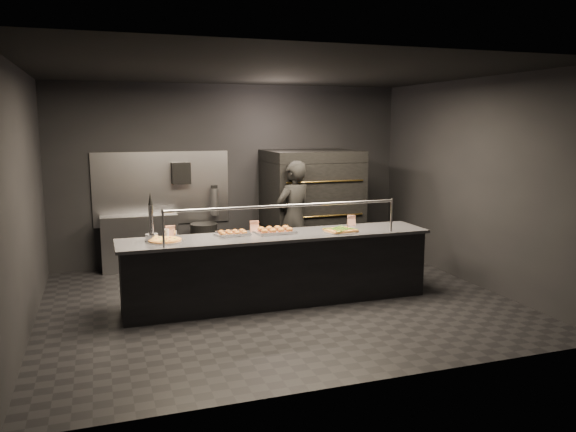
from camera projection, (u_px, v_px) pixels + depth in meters
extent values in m
plane|color=black|center=(278.00, 302.00, 7.48)|extent=(6.00, 6.00, 0.00)
plane|color=black|center=(277.00, 71.00, 6.99)|extent=(6.00, 6.00, 0.00)
cube|color=black|center=(233.00, 174.00, 9.57)|extent=(6.00, 0.04, 3.00)
cube|color=black|center=(365.00, 222.00, 4.90)|extent=(6.00, 0.04, 3.00)
cube|color=black|center=(23.00, 200.00, 6.28)|extent=(0.04, 5.00, 3.00)
cube|color=black|center=(473.00, 183.00, 8.19)|extent=(0.04, 5.00, 3.00)
cube|color=#99999E|center=(162.00, 188.00, 9.20)|extent=(2.20, 0.02, 1.20)
cube|color=black|center=(278.00, 270.00, 7.41)|extent=(4.00, 0.70, 0.88)
cube|color=#313136|center=(278.00, 236.00, 7.33)|extent=(4.10, 0.78, 0.04)
cylinder|color=#99999E|center=(163.00, 228.00, 6.53)|extent=(0.03, 0.03, 0.45)
cylinder|color=#99999E|center=(392.00, 215.00, 7.49)|extent=(0.03, 0.03, 0.45)
cylinder|color=#99999E|center=(285.00, 206.00, 6.98)|extent=(3.00, 0.04, 0.04)
cube|color=black|center=(311.00, 245.00, 9.58)|extent=(1.50, 1.15, 0.60)
cube|color=black|center=(311.00, 210.00, 9.49)|extent=(1.50, 1.20, 0.55)
cube|color=black|center=(311.00, 178.00, 9.40)|extent=(1.50, 1.20, 0.55)
cube|color=black|center=(311.00, 156.00, 9.34)|extent=(1.50, 1.20, 0.18)
cylinder|color=gold|center=(325.00, 216.00, 8.91)|extent=(1.30, 0.02, 0.02)
cylinder|color=gold|center=(326.00, 182.00, 8.82)|extent=(1.30, 0.02, 0.02)
cube|color=#99999E|center=(140.00, 243.00, 9.06)|extent=(1.20, 0.35, 0.90)
cube|color=black|center=(181.00, 173.00, 9.17)|extent=(0.30, 0.20, 0.35)
cylinder|color=#B2B2B7|center=(215.00, 202.00, 9.44)|extent=(0.14, 0.14, 0.45)
cube|color=black|center=(214.00, 187.00, 9.40)|extent=(0.10, 0.06, 0.06)
cylinder|color=silver|center=(152.00, 237.00, 6.91)|extent=(0.16, 0.16, 0.09)
cylinder|color=silver|center=(151.00, 221.00, 6.88)|extent=(0.06, 0.06, 0.40)
cylinder|color=silver|center=(151.00, 208.00, 6.76)|extent=(0.02, 0.11, 0.02)
cone|color=black|center=(150.00, 199.00, 6.83)|extent=(0.06, 0.06, 0.16)
cylinder|color=silver|center=(165.00, 241.00, 6.89)|extent=(0.46, 0.46, 0.01)
cylinder|color=#CF8B42|center=(165.00, 240.00, 6.89)|extent=(0.40, 0.40, 0.02)
cylinder|color=gold|center=(165.00, 239.00, 6.89)|extent=(0.35, 0.35, 0.01)
cube|color=silver|center=(233.00, 234.00, 7.28)|extent=(0.47, 0.40, 0.02)
ellipsoid|color=#C4752A|center=(223.00, 234.00, 7.17)|extent=(0.08, 0.08, 0.05)
ellipsoid|color=#C4752A|center=(221.00, 232.00, 7.29)|extent=(0.08, 0.08, 0.05)
ellipsoid|color=#C4752A|center=(230.00, 233.00, 7.19)|extent=(0.08, 0.08, 0.05)
ellipsoid|color=#C4752A|center=(228.00, 231.00, 7.32)|extent=(0.08, 0.08, 0.05)
ellipsoid|color=#C4752A|center=(237.00, 233.00, 7.22)|extent=(0.08, 0.08, 0.05)
ellipsoid|color=#C4752A|center=(235.00, 231.00, 7.35)|extent=(0.08, 0.08, 0.05)
ellipsoid|color=#C4752A|center=(244.00, 232.00, 7.25)|extent=(0.08, 0.08, 0.05)
ellipsoid|color=#C4752A|center=(242.00, 231.00, 7.38)|extent=(0.08, 0.08, 0.05)
cube|color=silver|center=(275.00, 232.00, 7.44)|extent=(0.55, 0.44, 0.02)
ellipsoid|color=#C4752A|center=(265.00, 231.00, 7.30)|extent=(0.09, 0.09, 0.06)
ellipsoid|color=#C4752A|center=(261.00, 229.00, 7.45)|extent=(0.09, 0.09, 0.06)
ellipsoid|color=#C4752A|center=(273.00, 230.00, 7.33)|extent=(0.09, 0.09, 0.06)
ellipsoid|color=#C4752A|center=(269.00, 228.00, 7.49)|extent=(0.09, 0.09, 0.06)
ellipsoid|color=#C4752A|center=(281.00, 230.00, 7.37)|extent=(0.09, 0.09, 0.06)
ellipsoid|color=#C4752A|center=(277.00, 228.00, 7.52)|extent=(0.09, 0.09, 0.06)
ellipsoid|color=#C4752A|center=(289.00, 229.00, 7.41)|extent=(0.09, 0.09, 0.06)
ellipsoid|color=#C4752A|center=(285.00, 227.00, 7.56)|extent=(0.09, 0.09, 0.06)
cylinder|color=silver|center=(340.00, 231.00, 7.51)|extent=(0.46, 0.46, 0.01)
cube|color=#CF8B42|center=(340.00, 230.00, 7.50)|extent=(0.41, 0.38, 0.02)
cube|color=gold|center=(340.00, 229.00, 7.50)|extent=(0.39, 0.36, 0.01)
cube|color=#3D7C1E|center=(340.00, 229.00, 7.50)|extent=(0.37, 0.34, 0.01)
cylinder|color=silver|center=(167.00, 233.00, 7.14)|extent=(0.07, 0.07, 0.11)
cylinder|color=silver|center=(175.00, 233.00, 7.17)|extent=(0.05, 0.05, 0.09)
cube|color=white|center=(170.00, 231.00, 7.15)|extent=(0.12, 0.04, 0.15)
cube|color=white|center=(254.00, 226.00, 7.50)|extent=(0.12, 0.04, 0.15)
cube|color=white|center=(351.00, 220.00, 7.95)|extent=(0.12, 0.04, 0.15)
cylinder|color=black|center=(204.00, 246.00, 9.23)|extent=(0.44, 0.44, 0.73)
imported|color=black|center=(294.00, 219.00, 8.69)|extent=(0.77, 0.64, 1.79)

